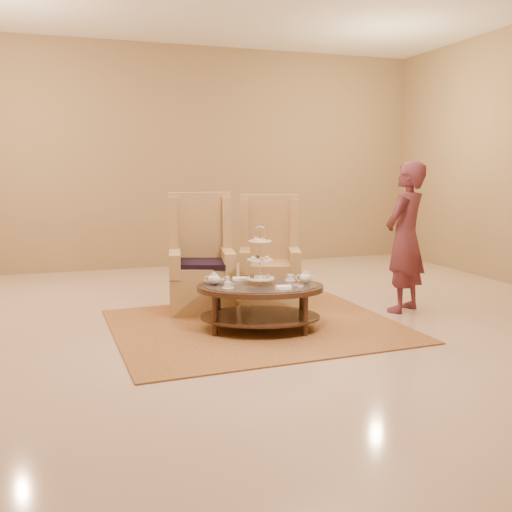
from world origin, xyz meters
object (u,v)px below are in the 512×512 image
object	(u,v)px
armchair_left	(201,270)
person	(405,238)
tea_table	(260,293)
armchair_right	(269,267)

from	to	relation	value
armchair_left	person	bearing A→B (deg)	-10.54
tea_table	armchair_right	size ratio (longest dim) A/B	1.13
tea_table	armchair_left	world-z (taller)	armchair_left
tea_table	armchair_left	xyz separation A→B (m)	(-0.35, 1.05, 0.07)
armchair_left	armchair_right	bearing A→B (deg)	12.81
armchair_left	person	xyz separation A→B (m)	(2.13, -0.81, 0.39)
person	armchair_left	bearing A→B (deg)	-51.62
armchair_left	armchair_right	xyz separation A→B (m)	(0.83, 0.04, -0.02)
armchair_left	tea_table	bearing A→B (deg)	-61.22
armchair_left	armchair_right	size ratio (longest dim) A/B	1.03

